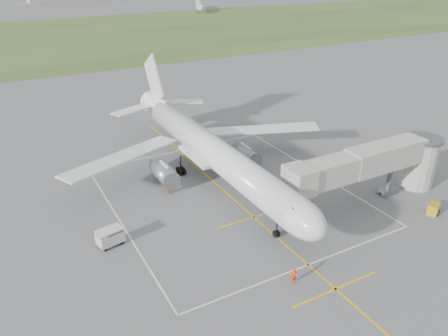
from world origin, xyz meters
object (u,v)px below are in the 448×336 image
airliner (211,150)px  baggage_cart (110,237)px  gpu_unit (434,209)px  ramp_worker_wing (169,186)px  ramp_worker_nose (294,276)px  jet_bridge (380,164)px

airliner → baggage_cart: size_ratio=15.75×
gpu_unit → ramp_worker_wing: 32.20m
gpu_unit → baggage_cart: baggage_cart is taller
baggage_cart → airliner: bearing=14.6°
baggage_cart → ramp_worker_nose: size_ratio=1.73×
ramp_worker_wing → airliner: bearing=-119.3°
jet_bridge → gpu_unit: jet_bridge is taller
gpu_unit → baggage_cart: 37.24m
baggage_cart → ramp_worker_nose: bearing=-58.8°
airliner → jet_bridge: airliner is taller
airliner → ramp_worker_nose: (-2.91, -22.20, -3.54)m
gpu_unit → ramp_worker_wing: ramp_worker_wing is taller
jet_bridge → ramp_worker_nose: 20.63m
airliner → ramp_worker_wing: (-6.37, -0.46, -3.52)m
ramp_worker_nose → airliner: bearing=89.5°
airliner → gpu_unit: 28.05m
baggage_cart → ramp_worker_wing: 12.38m
gpu_unit → jet_bridge: bearing=94.1°
jet_bridge → ramp_worker_nose: size_ratio=13.66×
airliner → ramp_worker_wing: airliner is taller
jet_bridge → ramp_worker_nose: bearing=-156.9°
airliner → baggage_cart: bearing=-153.5°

